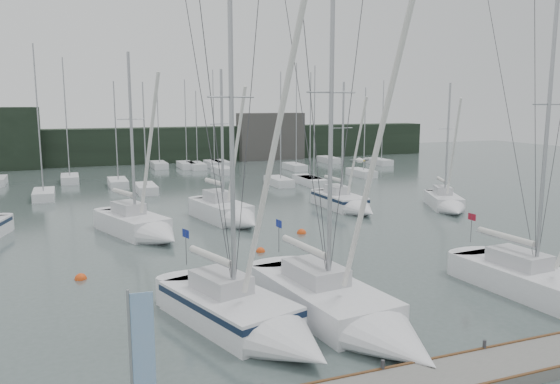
{
  "coord_description": "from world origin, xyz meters",
  "views": [
    {
      "loc": [
        -10.8,
        -17.74,
        8.69
      ],
      "look_at": [
        -1.93,
        5.0,
        4.63
      ],
      "focal_mm": 35.0,
      "sensor_mm": 36.0,
      "label": 1
    }
  ],
  "objects_px": {
    "sailboat_mid_d": "(348,204)",
    "dock_banner": "(139,355)",
    "sailboat_near_center": "(354,317)",
    "buoy_b": "(302,233)",
    "buoy_a": "(261,252)",
    "sailboat_mid_c": "(230,214)",
    "sailboat_near_left": "(253,321)",
    "sailboat_mid_b": "(144,228)",
    "sailboat_mid_e": "(448,204)",
    "buoy_c": "(81,279)"
  },
  "relations": [
    {
      "from": "buoy_b",
      "to": "sailboat_near_center",
      "type": "bearing_deg",
      "value": -106.27
    },
    {
      "from": "sailboat_mid_d",
      "to": "buoy_c",
      "type": "distance_m",
      "value": 23.11
    },
    {
      "from": "sailboat_mid_d",
      "to": "sailboat_mid_e",
      "type": "bearing_deg",
      "value": -21.65
    },
    {
      "from": "sailboat_mid_d",
      "to": "buoy_c",
      "type": "relative_size",
      "value": 18.76
    },
    {
      "from": "buoy_b",
      "to": "buoy_c",
      "type": "height_order",
      "value": "buoy_b"
    },
    {
      "from": "buoy_b",
      "to": "buoy_c",
      "type": "distance_m",
      "value": 14.8
    },
    {
      "from": "sailboat_near_left",
      "to": "sailboat_near_center",
      "type": "relative_size",
      "value": 0.97
    },
    {
      "from": "buoy_c",
      "to": "dock_banner",
      "type": "relative_size",
      "value": 0.15
    },
    {
      "from": "sailboat_mid_b",
      "to": "buoy_b",
      "type": "distance_m",
      "value": 10.31
    },
    {
      "from": "sailboat_mid_b",
      "to": "buoy_c",
      "type": "bearing_deg",
      "value": -138.86
    },
    {
      "from": "sailboat_mid_b",
      "to": "dock_banner",
      "type": "distance_m",
      "value": 22.97
    },
    {
      "from": "sailboat_mid_e",
      "to": "sailboat_near_center",
      "type": "bearing_deg",
      "value": -112.01
    },
    {
      "from": "sailboat_near_center",
      "to": "sailboat_mid_e",
      "type": "distance_m",
      "value": 25.87
    },
    {
      "from": "sailboat_near_center",
      "to": "sailboat_mid_d",
      "type": "bearing_deg",
      "value": 55.34
    },
    {
      "from": "sailboat_mid_d",
      "to": "dock_banner",
      "type": "relative_size",
      "value": 2.77
    },
    {
      "from": "sailboat_mid_d",
      "to": "buoy_a",
      "type": "bearing_deg",
      "value": -141.18
    },
    {
      "from": "sailboat_near_center",
      "to": "sailboat_mid_d",
      "type": "height_order",
      "value": "sailboat_near_center"
    },
    {
      "from": "buoy_a",
      "to": "buoy_b",
      "type": "height_order",
      "value": "buoy_b"
    },
    {
      "from": "sailboat_mid_e",
      "to": "buoy_a",
      "type": "height_order",
      "value": "sailboat_mid_e"
    },
    {
      "from": "sailboat_mid_c",
      "to": "buoy_a",
      "type": "xyz_separation_m",
      "value": [
        -0.48,
        -8.04,
        -0.63
      ]
    },
    {
      "from": "sailboat_mid_c",
      "to": "sailboat_mid_d",
      "type": "distance_m",
      "value": 10.18
    },
    {
      "from": "sailboat_mid_c",
      "to": "sailboat_mid_b",
      "type": "bearing_deg",
      "value": -173.48
    },
    {
      "from": "sailboat_near_center",
      "to": "buoy_b",
      "type": "distance_m",
      "value": 15.71
    },
    {
      "from": "sailboat_mid_e",
      "to": "buoy_c",
      "type": "distance_m",
      "value": 29.22
    },
    {
      "from": "sailboat_mid_b",
      "to": "sailboat_mid_e",
      "type": "distance_m",
      "value": 24.11
    },
    {
      "from": "sailboat_near_left",
      "to": "sailboat_mid_c",
      "type": "bearing_deg",
      "value": 58.63
    },
    {
      "from": "sailboat_near_center",
      "to": "sailboat_mid_b",
      "type": "bearing_deg",
      "value": 100.47
    },
    {
      "from": "sailboat_near_center",
      "to": "sailboat_mid_d",
      "type": "distance_m",
      "value": 23.52
    },
    {
      "from": "sailboat_near_left",
      "to": "sailboat_near_center",
      "type": "distance_m",
      "value": 3.86
    },
    {
      "from": "sailboat_mid_b",
      "to": "sailboat_mid_d",
      "type": "bearing_deg",
      "value": -9.65
    },
    {
      "from": "sailboat_mid_d",
      "to": "buoy_c",
      "type": "bearing_deg",
      "value": -154.46
    },
    {
      "from": "sailboat_mid_b",
      "to": "sailboat_mid_d",
      "type": "height_order",
      "value": "sailboat_mid_b"
    },
    {
      "from": "sailboat_mid_d",
      "to": "dock_banner",
      "type": "bearing_deg",
      "value": -128.65
    },
    {
      "from": "sailboat_near_center",
      "to": "sailboat_mid_c",
      "type": "height_order",
      "value": "sailboat_near_center"
    },
    {
      "from": "sailboat_near_center",
      "to": "dock_banner",
      "type": "relative_size",
      "value": 3.87
    },
    {
      "from": "sailboat_near_left",
      "to": "buoy_b",
      "type": "height_order",
      "value": "sailboat_near_left"
    },
    {
      "from": "sailboat_mid_e",
      "to": "buoy_b",
      "type": "xyz_separation_m",
      "value": [
        -14.17,
        -2.94,
        -0.51
      ]
    },
    {
      "from": "sailboat_mid_d",
      "to": "buoy_b",
      "type": "bearing_deg",
      "value": -140.36
    },
    {
      "from": "buoy_a",
      "to": "buoy_c",
      "type": "bearing_deg",
      "value": -171.48
    },
    {
      "from": "sailboat_mid_e",
      "to": "dock_banner",
      "type": "height_order",
      "value": "sailboat_mid_e"
    },
    {
      "from": "sailboat_near_left",
      "to": "buoy_b",
      "type": "xyz_separation_m",
      "value": [
        8.16,
        14.17,
        -0.61
      ]
    },
    {
      "from": "sailboat_near_left",
      "to": "sailboat_mid_e",
      "type": "height_order",
      "value": "sailboat_near_left"
    },
    {
      "from": "buoy_a",
      "to": "sailboat_mid_c",
      "type": "bearing_deg",
      "value": 86.59
    },
    {
      "from": "sailboat_near_left",
      "to": "sailboat_mid_d",
      "type": "xyz_separation_m",
      "value": [
        14.72,
        19.91,
        -0.05
      ]
    },
    {
      "from": "buoy_b",
      "to": "sailboat_mid_e",
      "type": "bearing_deg",
      "value": 11.72
    },
    {
      "from": "sailboat_mid_d",
      "to": "sailboat_mid_c",
      "type": "bearing_deg",
      "value": -176.03
    },
    {
      "from": "sailboat_near_center",
      "to": "sailboat_mid_d",
      "type": "xyz_separation_m",
      "value": [
        10.96,
        20.81,
        0.0
      ]
    },
    {
      "from": "sailboat_near_center",
      "to": "sailboat_mid_c",
      "type": "relative_size",
      "value": 1.31
    },
    {
      "from": "sailboat_near_center",
      "to": "sailboat_mid_c",
      "type": "bearing_deg",
      "value": 80.74
    },
    {
      "from": "sailboat_near_left",
      "to": "dock_banner",
      "type": "xyz_separation_m",
      "value": [
        -4.79,
        -5.83,
        2.15
      ]
    }
  ]
}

